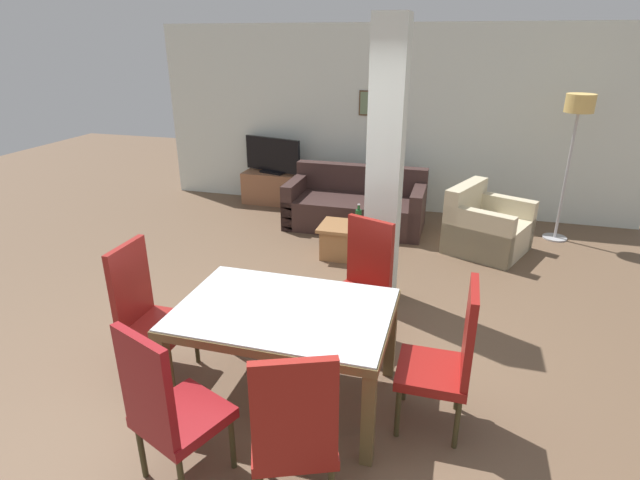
# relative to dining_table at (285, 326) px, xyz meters

# --- Properties ---
(ground_plane) EXTENTS (18.00, 18.00, 0.00)m
(ground_plane) POSITION_rel_dining_table_xyz_m (0.00, 0.00, -0.60)
(ground_plane) COLOR brown
(back_wall) EXTENTS (7.20, 0.09, 2.70)m
(back_wall) POSITION_rel_dining_table_xyz_m (-0.00, 4.67, 0.75)
(back_wall) COLOR white
(back_wall) RESTS_ON ground_plane
(divider_pillar) EXTENTS (0.31, 0.36, 2.70)m
(divider_pillar) POSITION_rel_dining_table_xyz_m (0.42, 1.68, 0.75)
(divider_pillar) COLOR white
(divider_pillar) RESTS_ON ground_plane
(dining_table) EXTENTS (1.50, 1.03, 0.75)m
(dining_table) POSITION_rel_dining_table_xyz_m (0.00, 0.00, 0.00)
(dining_table) COLOR brown
(dining_table) RESTS_ON ground_plane
(dining_chair_near_right) EXTENTS (0.60, 0.60, 1.08)m
(dining_chair_near_right) POSITION_rel_dining_table_xyz_m (0.37, -0.90, -0.03)
(dining_chair_near_right) COLOR maroon
(dining_chair_near_right) RESTS_ON ground_plane
(dining_chair_near_left) EXTENTS (0.60, 0.60, 1.08)m
(dining_chair_near_left) POSITION_rel_dining_table_xyz_m (-0.37, -0.92, -0.03)
(dining_chair_near_left) COLOR maroon
(dining_chair_near_left) RESTS_ON ground_plane
(dining_chair_far_right) EXTENTS (0.60, 0.60, 1.08)m
(dining_chair_far_right) POSITION_rel_dining_table_xyz_m (0.37, 0.95, -0.03)
(dining_chair_far_right) COLOR maroon
(dining_chair_far_right) RESTS_ON ground_plane
(dining_chair_head_left) EXTENTS (0.46, 0.46, 1.08)m
(dining_chair_head_left) POSITION_rel_dining_table_xyz_m (-1.13, 0.00, -0.03)
(dining_chair_head_left) COLOR maroon
(dining_chair_head_left) RESTS_ON ground_plane
(dining_chair_head_right) EXTENTS (0.46, 0.46, 1.08)m
(dining_chair_head_right) POSITION_rel_dining_table_xyz_m (1.13, 0.00, -0.03)
(dining_chair_head_right) COLOR maroon
(dining_chair_head_right) RESTS_ON ground_plane
(sofa) EXTENTS (1.89, 0.91, 0.81)m
(sofa) POSITION_rel_dining_table_xyz_m (-0.27, 3.72, -0.32)
(sofa) COLOR #3A2623
(sofa) RESTS_ON ground_plane
(armchair) EXTENTS (1.13, 1.15, 0.81)m
(armchair) POSITION_rel_dining_table_xyz_m (1.47, 3.30, -0.31)
(armchair) COLOR beige
(armchair) RESTS_ON ground_plane
(coffee_table) EXTENTS (0.65, 0.52, 0.40)m
(coffee_table) POSITION_rel_dining_table_xyz_m (-0.14, 2.63, -0.39)
(coffee_table) COLOR #9B693D
(coffee_table) RESTS_ON ground_plane
(bottle) EXTENTS (0.08, 0.08, 0.24)m
(bottle) POSITION_rel_dining_table_xyz_m (-0.03, 2.74, -0.10)
(bottle) COLOR #194C23
(bottle) RESTS_ON coffee_table
(tv_stand) EXTENTS (0.97, 0.40, 0.50)m
(tv_stand) POSITION_rel_dining_table_xyz_m (-1.75, 4.39, -0.34)
(tv_stand) COLOR #996242
(tv_stand) RESTS_ON ground_plane
(tv_screen) EXTENTS (0.98, 0.31, 0.56)m
(tv_screen) POSITION_rel_dining_table_xyz_m (-1.75, 4.39, 0.18)
(tv_screen) COLOR black
(tv_screen) RESTS_ON tv_stand
(floor_lamp) EXTENTS (0.34, 0.34, 1.87)m
(floor_lamp) POSITION_rel_dining_table_xyz_m (2.41, 3.97, 0.99)
(floor_lamp) COLOR #B7B7BC
(floor_lamp) RESTS_ON ground_plane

